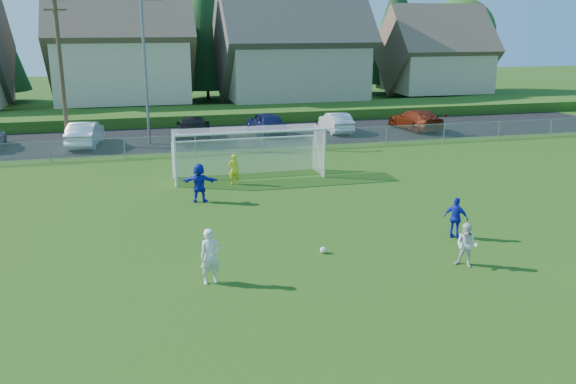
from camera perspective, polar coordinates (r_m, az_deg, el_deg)
name	(u,v)px	position (r m, az deg, el deg)	size (l,w,h in m)	color
ground	(365,326)	(16.12, 7.23, -12.34)	(160.00, 160.00, 0.00)	#193D0C
asphalt_lot	(217,136)	(41.72, -6.68, 5.18)	(60.00, 60.00, 0.00)	black
grass_embankment	(204,115)	(49.00, -7.91, 7.17)	(70.00, 6.00, 0.80)	#1E420F
soccer_ball	(323,250)	(20.64, 3.31, -5.44)	(0.22, 0.22, 0.22)	white
player_white_a	(210,256)	(18.24, -7.29, -5.99)	(0.61, 0.40, 1.68)	silver
player_white_b	(466,245)	(20.14, 16.36, -4.79)	(0.69, 0.54, 1.43)	silver
player_blue_a	(456,218)	(22.63, 15.45, -2.36)	(0.88, 0.37, 1.50)	#1321B6
player_blue_b	(199,183)	(26.45, -8.30, 0.87)	(1.57, 0.50, 1.70)	#1321B6
goalkeeper	(234,169)	(29.18, -5.08, 2.14)	(0.53, 0.35, 1.46)	yellow
car_b	(85,134)	(40.14, -18.46, 5.18)	(1.63, 4.69, 1.54)	white
car_d	(193,128)	(40.59, -8.89, 5.91)	(2.17, 5.33, 1.55)	black
car_e	(266,123)	(42.16, -2.06, 6.47)	(1.86, 4.61, 1.57)	#131843
car_f	(336,122)	(43.19, 4.52, 6.52)	(1.46, 4.19, 1.38)	silver
car_g	(415,120)	(44.87, 11.83, 6.63)	(2.05, 5.03, 1.46)	#631D0B
soccer_goal	(248,145)	(30.31, -3.79, 4.41)	(7.42, 1.90, 2.50)	white
chainlink_fence	(229,143)	(36.26, -5.51, 4.63)	(52.06, 0.06, 1.20)	gray
streetlight	(146,67)	(39.28, -13.16, 11.35)	(1.38, 0.18, 9.00)	slate
utility_pole	(60,62)	(40.46, -20.53, 11.33)	(1.60, 0.26, 10.00)	#473321
houses_row	(213,24)	(56.13, -7.04, 15.37)	(53.90, 11.45, 13.27)	tan
tree_row	(195,28)	(62.25, -8.69, 14.94)	(65.98, 12.36, 13.80)	#382616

